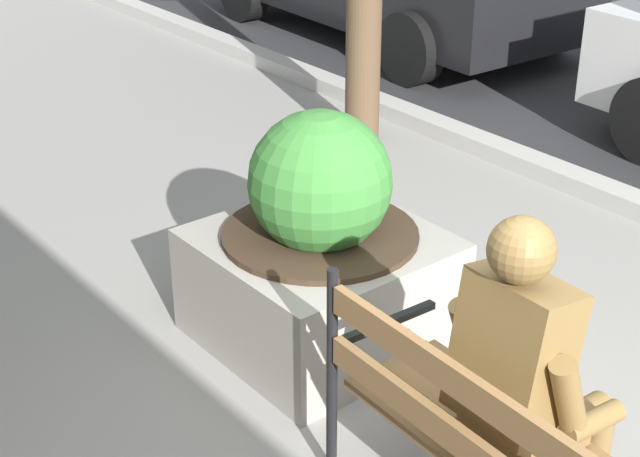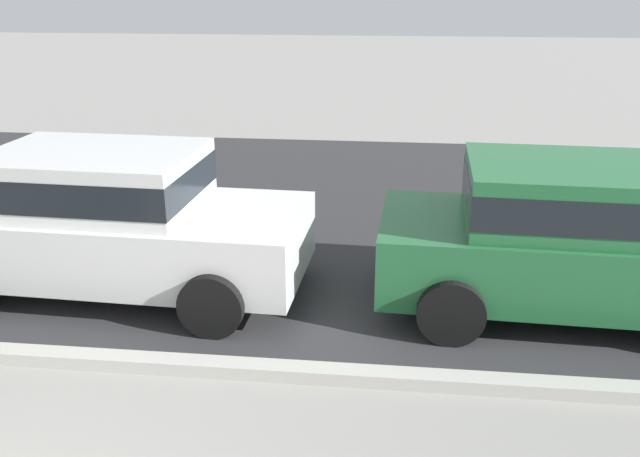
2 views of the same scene
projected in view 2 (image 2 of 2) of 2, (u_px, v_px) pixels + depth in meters
street_surface at (220, 204)px, 10.34m from camera, size 60.00×9.00×0.01m
curb_stone at (91, 359)px, 6.04m from camera, size 60.00×0.20×0.12m
parked_car_white at (108, 217)px, 7.27m from camera, size 4.17×2.05×1.56m
parked_car_green at (583, 235)px, 6.76m from camera, size 4.17×2.05×1.56m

